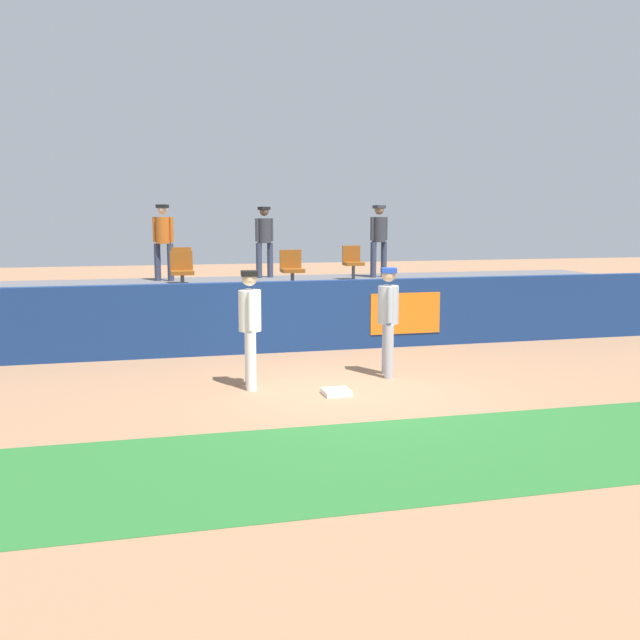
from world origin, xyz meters
name	(u,v)px	position (x,y,z in m)	size (l,w,h in m)	color
ground_plane	(352,392)	(0.00, 0.00, 0.00)	(60.00, 60.00, 0.00)	#936B4C
grass_foreground_strip	(429,454)	(0.00, -3.03, 0.00)	(18.00, 2.80, 0.01)	#26662B
first_base	(336,392)	(-0.27, -0.11, 0.04)	(0.40, 0.40, 0.08)	white
player_fielder_home	(250,321)	(-1.45, 0.65, 1.06)	(0.38, 0.56, 1.84)	white
player_runner_visitor	(388,314)	(0.91, 0.92, 1.06)	(0.41, 0.50, 1.82)	#9EA3AD
field_wall	(301,316)	(0.01, 3.53, 0.70)	(18.00, 0.26, 1.40)	navy
bleacher_platform	(276,308)	(0.00, 6.10, 0.55)	(18.00, 4.80, 1.10)	#59595E
seat_front_center	(292,267)	(0.14, 4.97, 1.58)	(0.47, 0.44, 0.84)	#4C4C51
seat_front_left	(182,269)	(-2.20, 4.97, 1.58)	(0.47, 0.44, 0.84)	#4C4C51
seat_back_right	(353,261)	(2.07, 6.77, 1.57)	(0.45, 0.44, 0.84)	#4C4C51
seat_back_left	(182,263)	(-2.08, 6.77, 1.57)	(0.46, 0.44, 0.84)	#4C4C51
spectator_hooded	(379,236)	(2.94, 7.34, 2.17)	(0.50, 0.43, 1.83)	#33384C
spectator_capped	(163,237)	(-2.45, 7.60, 2.17)	(0.48, 0.45, 1.84)	#33384C
spectator_casual	(264,237)	(0.07, 7.92, 2.14)	(0.48, 0.43, 1.80)	#33384C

